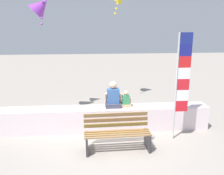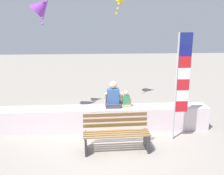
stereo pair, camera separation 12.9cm
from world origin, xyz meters
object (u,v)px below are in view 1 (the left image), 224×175
(flag_banner, at_px, (181,79))
(kite_purple, at_px, (41,6))
(person_adult, at_px, (113,97))
(person_child, at_px, (126,100))
(park_bench, at_px, (117,133))

(flag_banner, height_order, kite_purple, kite_purple)
(person_adult, distance_m, kite_purple, 3.61)
(person_adult, relative_size, flag_banner, 0.27)
(flag_banner, relative_size, kite_purple, 2.94)
(kite_purple, bearing_deg, person_child, -27.21)
(person_adult, bearing_deg, flag_banner, -25.25)
(park_bench, relative_size, person_child, 3.43)
(person_child, distance_m, kite_purple, 3.92)
(kite_purple, bearing_deg, flag_banner, -28.66)
(person_adult, height_order, kite_purple, kite_purple)
(person_child, bearing_deg, park_bench, -107.59)
(park_bench, distance_m, flag_banner, 2.17)
(park_bench, distance_m, person_child, 1.39)
(flag_banner, xyz_separation_m, kite_purple, (-3.83, 2.09, 1.93))
(person_child, bearing_deg, kite_purple, 152.79)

